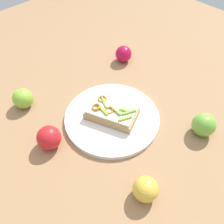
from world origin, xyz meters
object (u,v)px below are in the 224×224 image
Objects in this scene: apple_0 at (123,54)px; apple_1 at (204,125)px; apple_2 at (49,138)px; apple_3 at (146,189)px; plate at (112,117)px; apple_4 at (23,98)px; sandwich at (112,112)px.

apple_1 is (0.44, -0.09, 0.00)m from apple_0.
apple_3 is at bearing 15.89° from apple_2.
apple_1 reaches higher than plate.
apple_4 is (-0.06, -0.44, 0.00)m from apple_0.
apple_2 reaches higher than plate.
apple_2 reaches higher than sandwich.
apple_1 is 1.10× the size of apple_3.
apple_3 is (0.31, 0.09, -0.00)m from apple_2.
apple_0 is at bearing 168.00° from apple_1.
apple_0 is 0.45m from apple_4.
plate is 0.28m from apple_3.
apple_0 is at bearing -75.44° from sandwich.
apple_4 is (-0.50, -0.35, -0.00)m from apple_1.
apple_2 is (-0.06, -0.21, 0.00)m from sandwich.
sandwich is (-0.00, -0.00, 0.03)m from plate.
apple_1 is 1.01× the size of apple_2.
apple_4 reaches higher than plate.
plate is at bearing 34.40° from apple_4.
apple_2 is 0.32m from apple_3.
apple_0 reaches higher than plate.
apple_1 reaches higher than apple_3.
apple_0 is 0.45m from apple_1.
sandwich is 2.68× the size of apple_4.
apple_2 is 1.05× the size of apple_4.
apple_2 is (0.14, -0.47, 0.00)m from apple_0.
apple_0 is 0.59m from apple_3.
plate is at bearing -169.53° from sandwich.
apple_4 is at bearing 171.70° from apple_2.
apple_3 is at bearing -25.96° from plate.
apple_4 reaches higher than sandwich.
plate is at bearing -52.60° from apple_0.
plate is 0.32m from apple_4.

